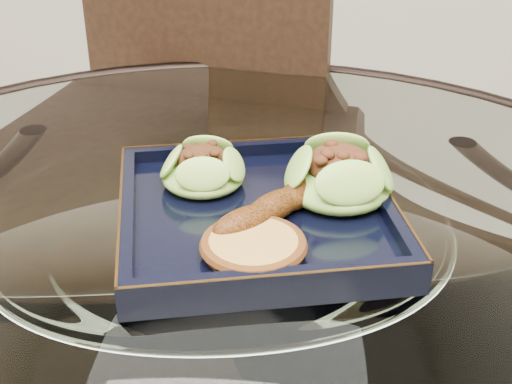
{
  "coord_description": "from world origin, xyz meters",
  "views": [
    {
      "loc": [
        0.07,
        -0.56,
        1.15
      ],
      "look_at": [
        0.03,
        0.05,
        0.8
      ],
      "focal_mm": 50.0,
      "sensor_mm": 36.0,
      "label": 1
    }
  ],
  "objects": [
    {
      "name": "crumb_patty",
      "position": [
        0.03,
        -0.03,
        0.79
      ],
      "size": [
        0.1,
        0.1,
        0.02
      ],
      "primitive_type": "cylinder",
      "rotation": [
        0.0,
        0.0,
        -0.25
      ],
      "color": "#AD8539",
      "rests_on": "navy_plate"
    },
    {
      "name": "navy_plate",
      "position": [
        0.03,
        0.05,
        0.77
      ],
      "size": [
        0.32,
        0.32,
        0.02
      ],
      "primitive_type": "cube",
      "rotation": [
        0.0,
        0.0,
        0.21
      ],
      "color": "black",
      "rests_on": "dining_table"
    },
    {
      "name": "dining_table",
      "position": [
        -0.0,
        -0.0,
        0.6
      ],
      "size": [
        1.13,
        1.13,
        0.77
      ],
      "color": "white",
      "rests_on": "ground"
    },
    {
      "name": "lettuce_wrap_left",
      "position": [
        -0.03,
        0.1,
        0.8
      ],
      "size": [
        0.11,
        0.11,
        0.03
      ],
      "primitive_type": "ellipsoid",
      "rotation": [
        0.0,
        0.0,
        -0.39
      ],
      "color": "#60932A",
      "rests_on": "navy_plate"
    },
    {
      "name": "lettuce_wrap_right",
      "position": [
        0.11,
        0.09,
        0.8
      ],
      "size": [
        0.14,
        0.14,
        0.04
      ],
      "primitive_type": "ellipsoid",
      "rotation": [
        0.0,
        0.0,
        -0.32
      ],
      "color": "olive",
      "rests_on": "navy_plate"
    },
    {
      "name": "dining_chair",
      "position": [
        -0.11,
        0.44,
        0.55
      ],
      "size": [
        0.51,
        0.51,
        0.99
      ],
      "rotation": [
        0.0,
        0.0,
        -0.2
      ],
      "color": "black",
      "rests_on": "ground"
    },
    {
      "name": "roasted_plantain",
      "position": [
        0.05,
        0.04,
        0.8
      ],
      "size": [
        0.12,
        0.13,
        0.03
      ],
      "primitive_type": "ellipsoid",
      "rotation": [
        0.0,
        0.0,
        0.88
      ],
      "color": "#602F0A",
      "rests_on": "navy_plate"
    }
  ]
}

